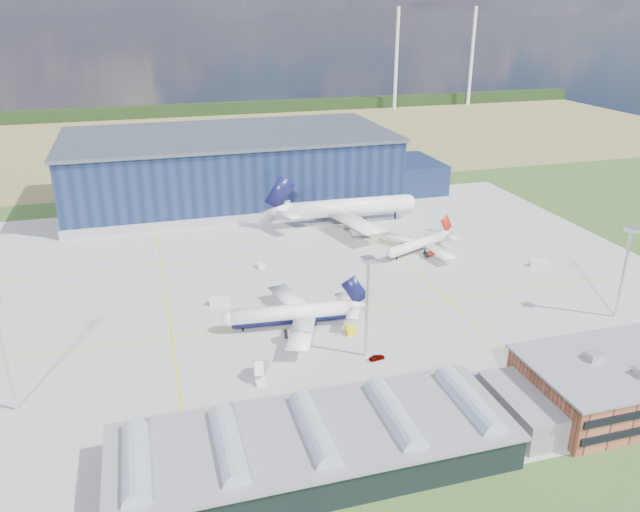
{
  "coord_description": "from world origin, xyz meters",
  "views": [
    {
      "loc": [
        -32.49,
        -140.16,
        70.88
      ],
      "look_at": [
        10.45,
        6.72,
        9.06
      ],
      "focal_mm": 35.0,
      "sensor_mm": 36.0,
      "label": 1
    }
  ],
  "objects_px": {
    "light_mast_center": "(367,291)",
    "gse_cart_a": "(260,265)",
    "gse_van_b": "(539,263)",
    "airliner_red": "(418,239)",
    "car_a": "(377,357)",
    "gse_van_c": "(639,348)",
    "gse_tug_a": "(350,330)",
    "car_b": "(258,425)",
    "airliner_navy": "(290,305)",
    "gse_van_a": "(220,301)",
    "light_mast_east": "(626,258)",
    "airstair": "(258,371)",
    "light_mast_west": "(1,338)",
    "gse_tug_b": "(355,305)",
    "hangar": "(237,170)",
    "airliner_widebody": "(349,198)"
  },
  "relations": [
    {
      "from": "airliner_red",
      "to": "gse_tug_a",
      "type": "bearing_deg",
      "value": 25.95
    },
    {
      "from": "car_a",
      "to": "gse_van_c",
      "type": "bearing_deg",
      "value": -111.44
    },
    {
      "from": "gse_tug_b",
      "to": "airstair",
      "type": "height_order",
      "value": "airstair"
    },
    {
      "from": "airstair",
      "to": "car_a",
      "type": "relative_size",
      "value": 1.3
    },
    {
      "from": "airliner_navy",
      "to": "gse_cart_a",
      "type": "xyz_separation_m",
      "value": [
        0.34,
        37.62,
        -5.18
      ]
    },
    {
      "from": "light_mast_center",
      "to": "gse_cart_a",
      "type": "distance_m",
      "value": 57.99
    },
    {
      "from": "airliner_widebody",
      "to": "gse_van_a",
      "type": "xyz_separation_m",
      "value": [
        -51.84,
        -51.61,
        -7.87
      ]
    },
    {
      "from": "gse_tug_a",
      "to": "gse_van_b",
      "type": "relative_size",
      "value": 0.78
    },
    {
      "from": "gse_van_a",
      "to": "car_b",
      "type": "relative_size",
      "value": 1.39
    },
    {
      "from": "light_mast_center",
      "to": "airstair",
      "type": "height_order",
      "value": "light_mast_center"
    },
    {
      "from": "light_mast_center",
      "to": "gse_tug_a",
      "type": "relative_size",
      "value": 6.62
    },
    {
      "from": "gse_van_c",
      "to": "car_b",
      "type": "height_order",
      "value": "gse_van_c"
    },
    {
      "from": "airliner_navy",
      "to": "airstair",
      "type": "distance_m",
      "value": 22.65
    },
    {
      "from": "airliner_navy",
      "to": "gse_tug_a",
      "type": "bearing_deg",
      "value": 157.15
    },
    {
      "from": "gse_van_a",
      "to": "light_mast_west",
      "type": "bearing_deg",
      "value": 148.91
    },
    {
      "from": "airliner_red",
      "to": "gse_tug_b",
      "type": "height_order",
      "value": "airliner_red"
    },
    {
      "from": "hangar",
      "to": "gse_tug_a",
      "type": "distance_m",
      "value": 115.31
    },
    {
      "from": "airliner_red",
      "to": "gse_tug_a",
      "type": "relative_size",
      "value": 8.43
    },
    {
      "from": "light_mast_east",
      "to": "gse_van_a",
      "type": "relative_size",
      "value": 4.6
    },
    {
      "from": "gse_van_c",
      "to": "car_b",
      "type": "distance_m",
      "value": 84.87
    },
    {
      "from": "gse_van_b",
      "to": "car_b",
      "type": "distance_m",
      "value": 105.56
    },
    {
      "from": "gse_van_a",
      "to": "gse_van_c",
      "type": "distance_m",
      "value": 97.82
    },
    {
      "from": "light_mast_west",
      "to": "airliner_red",
      "type": "distance_m",
      "value": 118.67
    },
    {
      "from": "airliner_navy",
      "to": "airstair",
      "type": "relative_size",
      "value": 7.74
    },
    {
      "from": "gse_cart_a",
      "to": "gse_van_c",
      "type": "distance_m",
      "value": 99.44
    },
    {
      "from": "light_mast_west",
      "to": "airliner_red",
      "type": "relative_size",
      "value": 0.79
    },
    {
      "from": "car_b",
      "to": "light_mast_west",
      "type": "bearing_deg",
      "value": 48.0
    },
    {
      "from": "hangar",
      "to": "gse_cart_a",
      "type": "xyz_separation_m",
      "value": [
        -5.17,
        -70.12,
        -10.99
      ]
    },
    {
      "from": "gse_tug_b",
      "to": "gse_van_b",
      "type": "bearing_deg",
      "value": 18.43
    },
    {
      "from": "gse_cart_a",
      "to": "car_b",
      "type": "height_order",
      "value": "gse_cart_a"
    },
    {
      "from": "gse_van_b",
      "to": "gse_van_c",
      "type": "distance_m",
      "value": 49.04
    },
    {
      "from": "light_mast_west",
      "to": "light_mast_east",
      "type": "distance_m",
      "value": 135.0
    },
    {
      "from": "gse_van_a",
      "to": "gse_van_c",
      "type": "xyz_separation_m",
      "value": [
        84.44,
        -49.39,
        0.19
      ]
    },
    {
      "from": "light_mast_center",
      "to": "car_a",
      "type": "xyz_separation_m",
      "value": [
        1.74,
        -2.43,
        -14.83
      ]
    },
    {
      "from": "hangar",
      "to": "light_mast_east",
      "type": "height_order",
      "value": "hangar"
    },
    {
      "from": "light_mast_west",
      "to": "light_mast_east",
      "type": "height_order",
      "value": "same"
    },
    {
      "from": "light_mast_west",
      "to": "airliner_widebody",
      "type": "height_order",
      "value": "light_mast_west"
    },
    {
      "from": "light_mast_east",
      "to": "airliner_navy",
      "type": "relative_size",
      "value": 0.65
    },
    {
      "from": "light_mast_center",
      "to": "airliner_navy",
      "type": "height_order",
      "value": "light_mast_center"
    },
    {
      "from": "gse_van_b",
      "to": "airliner_red",
      "type": "bearing_deg",
      "value": 91.93
    },
    {
      "from": "hangar",
      "to": "gse_cart_a",
      "type": "distance_m",
      "value": 71.16
    },
    {
      "from": "light_mast_center",
      "to": "airliner_red",
      "type": "height_order",
      "value": "light_mast_center"
    },
    {
      "from": "car_b",
      "to": "gse_van_c",
      "type": "bearing_deg",
      "value": -107.81
    },
    {
      "from": "hangar",
      "to": "gse_van_b",
      "type": "xyz_separation_m",
      "value": [
        72.68,
        -92.4,
        -10.6
      ]
    },
    {
      "from": "airstair",
      "to": "car_a",
      "type": "height_order",
      "value": "airstair"
    },
    {
      "from": "gse_tug_a",
      "to": "gse_cart_a",
      "type": "xyz_separation_m",
      "value": [
        -12.43,
        44.44,
        -0.1
      ]
    },
    {
      "from": "airliner_red",
      "to": "gse_van_a",
      "type": "height_order",
      "value": "airliner_red"
    },
    {
      "from": "airliner_navy",
      "to": "gse_van_a",
      "type": "height_order",
      "value": "airliner_navy"
    },
    {
      "from": "airliner_red",
      "to": "airliner_widebody",
      "type": "distance_m",
      "value": 35.09
    },
    {
      "from": "light_mast_center",
      "to": "gse_cart_a",
      "type": "height_order",
      "value": "light_mast_center"
    }
  ]
}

